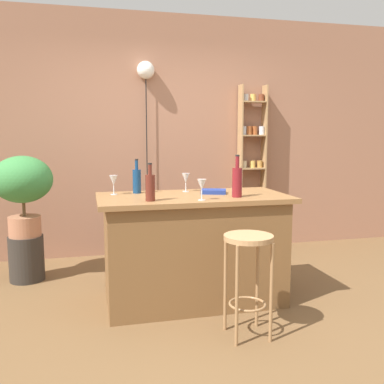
# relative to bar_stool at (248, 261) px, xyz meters

# --- Properties ---
(ground) EXTENTS (12.00, 12.00, 0.00)m
(ground) POSITION_rel_bar_stool_xyz_m (-0.21, 0.43, -0.54)
(ground) COLOR brown
(back_wall) EXTENTS (6.40, 0.10, 2.80)m
(back_wall) POSITION_rel_bar_stool_xyz_m (-0.21, 2.38, 0.86)
(back_wall) COLOR #9E6B51
(back_wall) RESTS_ON ground
(kitchen_counter) EXTENTS (1.58, 0.79, 0.91)m
(kitchen_counter) POSITION_rel_bar_stool_xyz_m (-0.21, 0.73, -0.08)
(kitchen_counter) COLOR brown
(kitchen_counter) RESTS_ON ground
(bar_stool) EXTENTS (0.34, 0.34, 0.73)m
(bar_stool) POSITION_rel_bar_stool_xyz_m (0.00, 0.00, 0.00)
(bar_stool) COLOR #997047
(bar_stool) RESTS_ON ground
(spice_shelf) EXTENTS (0.33, 0.15, 2.01)m
(spice_shelf) POSITION_rel_bar_stool_xyz_m (0.90, 2.23, 0.47)
(spice_shelf) COLOR #A87F51
(spice_shelf) RESTS_ON ground
(plant_stool) EXTENTS (0.33, 0.33, 0.44)m
(plant_stool) POSITION_rel_bar_stool_xyz_m (-1.67, 1.61, -0.32)
(plant_stool) COLOR #2D2823
(plant_stool) RESTS_ON ground
(potted_plant) EXTENTS (0.56, 0.51, 0.78)m
(potted_plant) POSITION_rel_bar_stool_xyz_m (-1.67, 1.61, 0.39)
(potted_plant) COLOR #A86B4C
(potted_plant) RESTS_ON plant_stool
(bottle_soda_blue) EXTENTS (0.08, 0.08, 0.34)m
(bottle_soda_blue) POSITION_rel_bar_stool_xyz_m (0.11, 0.55, 0.50)
(bottle_soda_blue) COLOR maroon
(bottle_soda_blue) RESTS_ON kitchen_counter
(bottle_spirits_clear) EXTENTS (0.07, 0.07, 0.30)m
(bottle_spirits_clear) POSITION_rel_bar_stool_xyz_m (-0.65, 0.98, 0.48)
(bottle_spirits_clear) COLOR navy
(bottle_spirits_clear) RESTS_ON kitchen_counter
(bottle_olive_oil) EXTENTS (0.07, 0.07, 0.29)m
(bottle_olive_oil) POSITION_rel_bar_stool_xyz_m (-0.60, 0.51, 0.48)
(bottle_olive_oil) COLOR #5B2319
(bottle_olive_oil) RESTS_ON kitchen_counter
(wine_glass_left) EXTENTS (0.07, 0.07, 0.16)m
(wine_glass_left) POSITION_rel_bar_stool_xyz_m (-0.22, 0.98, 0.49)
(wine_glass_left) COLOR silver
(wine_glass_left) RESTS_ON kitchen_counter
(wine_glass_center) EXTENTS (0.07, 0.07, 0.16)m
(wine_glass_center) POSITION_rel_bar_stool_xyz_m (-0.85, 0.94, 0.49)
(wine_glass_center) COLOR silver
(wine_glass_center) RESTS_ON kitchen_counter
(wine_glass_right) EXTENTS (0.07, 0.07, 0.16)m
(wine_glass_right) POSITION_rel_bar_stool_xyz_m (-0.21, 0.46, 0.49)
(wine_glass_right) COLOR silver
(wine_glass_right) RESTS_ON kitchen_counter
(cookbook) EXTENTS (0.25, 0.21, 0.03)m
(cookbook) POSITION_rel_bar_stool_xyz_m (-0.02, 0.80, 0.39)
(cookbook) COLOR navy
(cookbook) RESTS_ON kitchen_counter
(pendant_globe_light) EXTENTS (0.20, 0.20, 2.24)m
(pendant_globe_light) POSITION_rel_bar_stool_xyz_m (-0.39, 2.27, 1.56)
(pendant_globe_light) COLOR black
(pendant_globe_light) RESTS_ON ground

